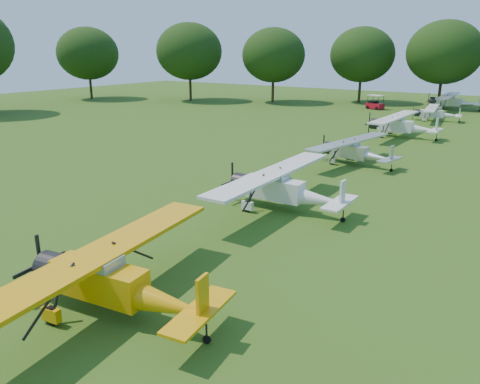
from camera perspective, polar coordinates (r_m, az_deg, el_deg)
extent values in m
plane|color=#1C4812|center=(26.27, 1.77, -2.27)|extent=(160.00, 160.00, 0.00)
cylinder|color=black|center=(79.49, 23.16, 11.19)|extent=(0.44, 0.44, 4.74)
ellipsoid|color=black|center=(79.24, 23.66, 15.34)|extent=(11.05, 11.05, 9.39)
cylinder|color=black|center=(82.67, 14.38, 12.10)|extent=(0.44, 0.44, 4.49)
ellipsoid|color=black|center=(82.42, 14.67, 15.89)|extent=(10.47, 10.47, 8.90)
cylinder|color=black|center=(80.48, 4.02, 12.44)|extent=(0.44, 0.44, 4.44)
ellipsoid|color=black|center=(80.23, 4.11, 16.30)|extent=(10.36, 10.36, 8.80)
cylinder|color=black|center=(83.48, -6.07, 12.67)|extent=(0.44, 0.44, 4.77)
ellipsoid|color=black|center=(83.24, -6.20, 16.67)|extent=(11.14, 11.14, 9.47)
cylinder|color=black|center=(90.19, -17.74, 12.23)|extent=(0.44, 0.44, 4.56)
ellipsoid|color=black|center=(89.97, -18.07, 15.76)|extent=(10.64, 10.64, 9.04)
cube|color=#E19B09|center=(16.85, -16.77, -10.32)|extent=(3.64, 1.49, 1.16)
cone|color=#E19B09|center=(15.22, -8.21, -13.55)|extent=(3.19, 1.38, 0.99)
cube|color=#8CA5B2|center=(16.66, -17.23, -8.36)|extent=(1.88, 1.23, 0.61)
cylinder|color=black|center=(18.25, -21.66, -8.64)|extent=(1.13, 1.27, 1.15)
cube|color=black|center=(18.75, -23.16, -8.12)|extent=(0.08, 0.14, 2.32)
cube|color=#E19B09|center=(16.54, -17.31, -7.50)|extent=(3.09, 11.81, 0.15)
cube|color=#E19B09|center=(14.42, -4.59, -12.76)|extent=(0.19, 0.62, 1.43)
cube|color=#E19B09|center=(14.72, -4.93, -14.33)|extent=(1.33, 3.19, 0.10)
cylinder|color=black|center=(17.00, -22.01, -13.80)|extent=(0.68, 0.26, 0.66)
cylinder|color=black|center=(18.65, -15.67, -10.28)|extent=(0.68, 0.26, 0.66)
cylinder|color=black|center=(15.12, -4.09, -17.50)|extent=(0.27, 0.12, 0.26)
cube|color=white|center=(26.39, 4.11, 0.41)|extent=(3.52, 1.09, 1.15)
cone|color=white|center=(25.21, 9.99, -1.00)|extent=(3.08, 1.03, 0.99)
cube|color=#8CA5B2|center=(26.27, 3.93, 1.71)|extent=(1.77, 1.03, 0.60)
cylinder|color=black|center=(27.41, 0.30, 1.10)|extent=(1.00, 1.15, 1.14)
cube|color=black|center=(27.79, -0.93, 1.32)|extent=(0.07, 0.13, 2.30)
cube|color=white|center=(26.20, 3.94, 2.29)|extent=(1.76, 11.65, 0.15)
cube|color=white|center=(24.67, 12.39, -0.22)|extent=(0.12, 0.60, 1.43)
cube|color=white|center=(24.85, 12.08, -1.26)|extent=(0.98, 3.08, 0.10)
cylinder|color=black|center=(25.94, 0.90, -1.75)|extent=(0.66, 0.19, 0.66)
cylinder|color=black|center=(28.18, 3.87, -0.24)|extent=(0.66, 0.19, 0.66)
cylinder|color=black|center=(25.08, 12.42, -3.32)|extent=(0.26, 0.09, 0.26)
cube|color=silver|center=(37.75, 13.19, 4.86)|extent=(3.14, 1.41, 0.99)
cone|color=silver|center=(36.58, 16.61, 3.98)|extent=(2.76, 1.30, 0.85)
cube|color=#8CA5B2|center=(37.69, 13.12, 5.65)|extent=(1.64, 1.12, 0.52)
cylinder|color=black|center=(38.67, 10.90, 5.29)|extent=(1.01, 1.12, 0.99)
cube|color=black|center=(39.00, 10.14, 5.43)|extent=(0.08, 0.12, 1.99)
cube|color=silver|center=(37.65, 13.14, 6.01)|extent=(3.08, 10.13, 0.13)
cube|color=silver|center=(36.07, 18.00, 4.45)|extent=(0.18, 0.53, 1.23)
cube|color=silver|center=(36.20, 17.80, 3.82)|extent=(1.25, 2.75, 0.09)
cylinder|color=black|center=(37.30, 11.18, 3.72)|extent=(0.59, 0.25, 0.57)
cylinder|color=black|center=(39.27, 13.07, 4.27)|extent=(0.59, 0.25, 0.57)
cylinder|color=black|center=(36.30, 17.96, 2.56)|extent=(0.24, 0.11, 0.23)
cube|color=white|center=(50.88, 18.41, 7.68)|extent=(3.50, 1.13, 1.14)
cone|color=white|center=(50.13, 21.59, 7.04)|extent=(3.06, 1.06, 0.98)
cube|color=#8CA5B2|center=(50.82, 18.35, 8.36)|extent=(1.76, 1.04, 0.60)
cylinder|color=black|center=(51.51, 16.21, 7.98)|extent=(1.01, 1.15, 1.13)
cube|color=black|center=(51.74, 15.47, 8.08)|extent=(0.07, 0.13, 2.28)
cube|color=white|center=(50.79, 18.38, 8.66)|extent=(1.89, 11.53, 0.15)
cube|color=white|center=(49.81, 22.87, 7.47)|extent=(0.12, 0.60, 1.41)
cube|color=white|center=(49.90, 22.68, 6.94)|extent=(1.00, 3.06, 0.10)
cylinder|color=black|center=(49.99, 16.89, 6.72)|extent=(0.66, 0.19, 0.65)
cylinder|color=black|center=(52.54, 17.87, 7.10)|extent=(0.66, 0.19, 0.65)
cylinder|color=black|center=(50.00, 22.80, 5.89)|extent=(0.26, 0.09, 0.26)
cube|color=white|center=(64.00, 22.32, 8.83)|extent=(2.82, 1.18, 0.90)
cone|color=white|center=(63.91, 24.38, 8.47)|extent=(2.48, 1.09, 0.77)
cube|color=#8CA5B2|center=(63.95, 22.29, 9.26)|extent=(1.46, 0.97, 0.47)
cylinder|color=black|center=(64.13, 20.87, 9.01)|extent=(0.88, 0.99, 0.89)
cube|color=black|center=(64.18, 20.37, 9.06)|extent=(0.06, 0.11, 1.80)
cube|color=white|center=(63.93, 22.31, 9.45)|extent=(2.47, 9.15, 0.12)
cube|color=white|center=(63.84, 25.20, 8.75)|extent=(0.15, 0.48, 1.11)
cube|color=white|center=(63.88, 25.08, 8.42)|extent=(1.05, 2.47, 0.08)
cylinder|color=black|center=(63.08, 21.56, 8.22)|extent=(0.53, 0.21, 0.51)
cylinder|color=black|center=(65.19, 21.73, 8.46)|extent=(0.53, 0.21, 0.51)
cylinder|color=black|center=(63.97, 25.15, 7.77)|extent=(0.21, 0.10, 0.21)
cube|color=silver|center=(76.84, 24.08, 10.02)|extent=(3.59, 1.18, 1.17)
cone|color=silver|center=(76.51, 26.30, 9.59)|extent=(3.14, 1.11, 1.00)
cube|color=#8CA5B2|center=(76.80, 24.05, 10.48)|extent=(1.81, 1.09, 0.61)
cylinder|color=black|center=(77.16, 22.52, 10.22)|extent=(1.04, 1.19, 1.15)
cube|color=black|center=(77.29, 21.98, 10.29)|extent=(0.07, 0.14, 2.33)
cube|color=silver|center=(76.78, 24.08, 10.68)|extent=(2.04, 11.82, 0.16)
cube|color=silver|center=(76.35, 27.19, 9.88)|extent=(0.13, 0.61, 1.44)
cube|color=silver|center=(76.41, 27.05, 9.52)|extent=(1.06, 3.14, 0.10)
cylinder|color=black|center=(75.70, 23.17, 9.40)|extent=(0.67, 0.20, 0.67)
cylinder|color=black|center=(78.42, 23.51, 9.58)|extent=(0.67, 0.20, 0.67)
cylinder|color=black|center=(76.49, 27.12, 8.82)|extent=(0.27, 0.10, 0.27)
cube|color=#B50C1F|center=(73.82, 16.14, 10.06)|extent=(2.77, 2.10, 0.78)
cube|color=black|center=(73.97, 15.96, 10.44)|extent=(1.36, 1.50, 0.50)
cube|color=white|center=(73.66, 16.24, 11.24)|extent=(2.70, 2.16, 0.09)
cylinder|color=black|center=(73.82, 15.27, 9.93)|extent=(0.52, 0.31, 0.49)
cylinder|color=black|center=(74.90, 15.95, 9.97)|extent=(0.52, 0.31, 0.49)
cylinder|color=black|center=(72.79, 16.31, 9.75)|extent=(0.52, 0.31, 0.49)
cylinder|color=black|center=(73.89, 16.98, 9.80)|extent=(0.52, 0.31, 0.49)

